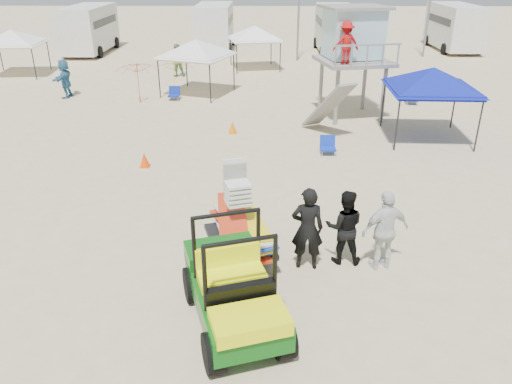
{
  "coord_description": "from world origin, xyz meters",
  "views": [
    {
      "loc": [
        0.64,
        -7.7,
        6.32
      ],
      "look_at": [
        0.5,
        3.0,
        1.3
      ],
      "focal_mm": 35.0,
      "sensor_mm": 36.0,
      "label": 1
    }
  ],
  "objects_px": {
    "surf_trailer": "(239,225)",
    "man_left": "(307,229)",
    "utility_cart": "(232,283)",
    "lifeguard_tower": "(353,38)",
    "canopy_blue": "(434,71)"
  },
  "relations": [
    {
      "from": "man_left",
      "to": "surf_trailer",
      "type": "bearing_deg",
      "value": -9.47
    },
    {
      "from": "utility_cart",
      "to": "man_left",
      "type": "bearing_deg",
      "value": 53.23
    },
    {
      "from": "utility_cart",
      "to": "surf_trailer",
      "type": "distance_m",
      "value": 2.34
    },
    {
      "from": "lifeguard_tower",
      "to": "canopy_blue",
      "type": "relative_size",
      "value": 1.43
    },
    {
      "from": "utility_cart",
      "to": "lifeguard_tower",
      "type": "relative_size",
      "value": 0.69
    },
    {
      "from": "lifeguard_tower",
      "to": "canopy_blue",
      "type": "distance_m",
      "value": 4.0
    },
    {
      "from": "lifeguard_tower",
      "to": "canopy_blue",
      "type": "xyz_separation_m",
      "value": [
        2.54,
        -2.99,
        -0.77
      ]
    },
    {
      "from": "utility_cart",
      "to": "canopy_blue",
      "type": "height_order",
      "value": "canopy_blue"
    },
    {
      "from": "man_left",
      "to": "lifeguard_tower",
      "type": "distance_m",
      "value": 12.5
    },
    {
      "from": "surf_trailer",
      "to": "man_left",
      "type": "relative_size",
      "value": 1.28
    },
    {
      "from": "surf_trailer",
      "to": "man_left",
      "type": "distance_m",
      "value": 1.55
    },
    {
      "from": "utility_cart",
      "to": "surf_trailer",
      "type": "xyz_separation_m",
      "value": [
        0.01,
        2.34,
        -0.11
      ]
    },
    {
      "from": "surf_trailer",
      "to": "lifeguard_tower",
      "type": "xyz_separation_m",
      "value": [
        4.26,
        11.66,
        2.45
      ]
    },
    {
      "from": "man_left",
      "to": "canopy_blue",
      "type": "distance_m",
      "value": 10.54
    },
    {
      "from": "lifeguard_tower",
      "to": "utility_cart",
      "type": "bearing_deg",
      "value": -106.97
    }
  ]
}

